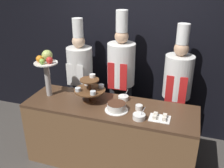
% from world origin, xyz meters
% --- Properties ---
extents(wall_back, '(10.00, 0.06, 2.80)m').
position_xyz_m(wall_back, '(0.00, 1.35, 1.40)').
color(wall_back, black).
rests_on(wall_back, ground_plane).
extents(buffet_counter, '(2.14, 0.67, 0.87)m').
position_xyz_m(buffet_counter, '(0.00, 0.33, 0.44)').
color(buffet_counter, brown).
rests_on(buffet_counter, ground_plane).
extents(tiered_stand, '(0.39, 0.39, 0.34)m').
position_xyz_m(tiered_stand, '(-0.27, 0.38, 1.05)').
color(tiered_stand, brown).
rests_on(tiered_stand, buffet_counter).
extents(fruit_pedestal, '(0.30, 0.30, 0.60)m').
position_xyz_m(fruit_pedestal, '(-0.86, 0.37, 1.30)').
color(fruit_pedestal, '#B2ADA8').
rests_on(fruit_pedestal, buffet_counter).
extents(cake_round, '(0.28, 0.28, 0.10)m').
position_xyz_m(cake_round, '(0.12, 0.25, 0.92)').
color(cake_round, white).
rests_on(cake_round, buffet_counter).
extents(cup_white, '(0.09, 0.09, 0.06)m').
position_xyz_m(cup_white, '(0.37, 0.35, 0.90)').
color(cup_white, white).
rests_on(cup_white, buffet_counter).
extents(cake_square_tray, '(0.23, 0.18, 0.05)m').
position_xyz_m(cake_square_tray, '(0.63, 0.23, 0.89)').
color(cake_square_tray, white).
rests_on(cake_square_tray, buffet_counter).
extents(serving_bowl_near, '(0.14, 0.14, 0.16)m').
position_xyz_m(serving_bowl_near, '(0.41, 0.15, 0.90)').
color(serving_bowl_near, white).
rests_on(serving_bowl_near, buffet_counter).
extents(serving_bowl_far, '(0.13, 0.13, 0.16)m').
position_xyz_m(serving_bowl_far, '(0.12, 0.53, 0.90)').
color(serving_bowl_far, white).
rests_on(serving_bowl_far, buffet_counter).
extents(chef_left, '(0.38, 0.38, 1.80)m').
position_xyz_m(chef_left, '(-0.69, 0.98, 0.95)').
color(chef_left, '#28282D').
rests_on(chef_left, ground_plane).
extents(chef_center_left, '(0.39, 0.39, 1.93)m').
position_xyz_m(chef_center_left, '(-0.04, 0.98, 1.03)').
color(chef_center_left, '#28282D').
rests_on(chef_center_left, ground_plane).
extents(chef_center_right, '(0.38, 0.38, 1.80)m').
position_xyz_m(chef_center_right, '(0.75, 0.98, 0.96)').
color(chef_center_right, '#28282D').
rests_on(chef_center_right, ground_plane).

